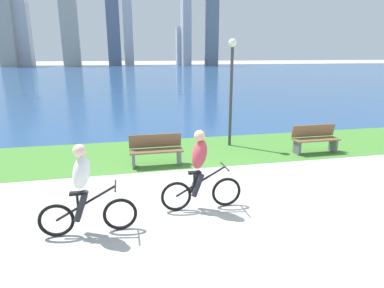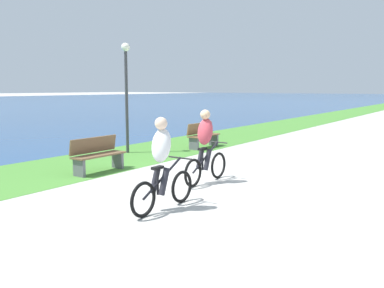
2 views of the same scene
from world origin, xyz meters
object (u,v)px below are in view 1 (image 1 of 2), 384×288
(bench_near_path, at_px, (156,150))
(cyclist_trailing, at_px, (84,190))
(bench_far_along_path, at_px, (315,139))
(lamppost_tall, at_px, (232,76))
(cyclist_lead, at_px, (200,171))

(bench_near_path, bearing_deg, cyclist_trailing, -115.20)
(bench_far_along_path, height_order, lamppost_tall, lamppost_tall)
(cyclist_trailing, relative_size, lamppost_tall, 0.47)
(cyclist_lead, relative_size, cyclist_trailing, 1.00)
(cyclist_lead, bearing_deg, cyclist_trailing, -166.74)
(cyclist_trailing, distance_m, bench_far_along_path, 7.68)
(cyclist_lead, bearing_deg, bench_far_along_path, 33.97)
(bench_far_along_path, distance_m, lamppost_tall, 3.39)
(bench_near_path, distance_m, lamppost_tall, 3.71)
(cyclist_lead, xyz_separation_m, lamppost_tall, (2.17, 4.50, 1.55))
(cyclist_lead, height_order, bench_near_path, cyclist_lead)
(cyclist_trailing, distance_m, lamppost_tall, 6.83)
(cyclist_lead, relative_size, bench_near_path, 1.13)
(bench_far_along_path, xyz_separation_m, lamppost_tall, (-2.41, 1.41, 1.93))
(lamppost_tall, bearing_deg, bench_near_path, -150.05)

